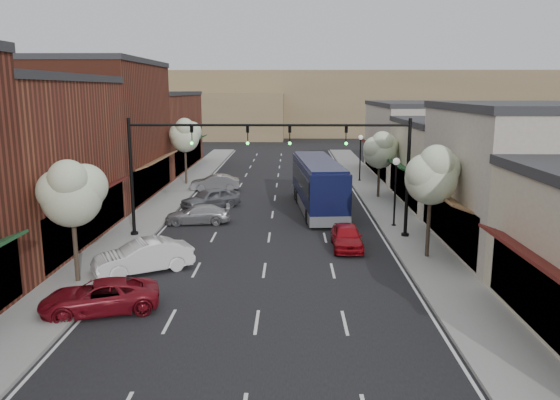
# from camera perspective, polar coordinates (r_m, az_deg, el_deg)

# --- Properties ---
(ground) EXTENTS (160.00, 160.00, 0.00)m
(ground) POSITION_cam_1_polar(r_m,az_deg,el_deg) (24.70, -1.87, -8.86)
(ground) COLOR black
(ground) RESTS_ON ground
(sidewalk_left) EXTENTS (2.80, 73.00, 0.15)m
(sidewalk_left) POSITION_cam_1_polar(r_m,az_deg,el_deg) (43.57, -11.70, -0.04)
(sidewalk_left) COLOR gray
(sidewalk_left) RESTS_ON ground
(sidewalk_right) EXTENTS (2.80, 73.00, 0.15)m
(sidewalk_right) POSITION_cam_1_polar(r_m,az_deg,el_deg) (43.09, 10.64, -0.13)
(sidewalk_right) COLOR gray
(sidewalk_right) RESTS_ON ground
(curb_left) EXTENTS (0.25, 73.00, 0.17)m
(curb_left) POSITION_cam_1_polar(r_m,az_deg,el_deg) (43.28, -9.90, -0.05)
(curb_left) COLOR gray
(curb_left) RESTS_ON ground
(curb_right) EXTENTS (0.25, 73.00, 0.17)m
(curb_right) POSITION_cam_1_polar(r_m,az_deg,el_deg) (42.88, 8.80, -0.12)
(curb_right) COLOR gray
(curb_right) RESTS_ON ground
(bldg_left_midnear) EXTENTS (10.14, 14.10, 9.40)m
(bldg_left_midnear) POSITION_cam_1_polar(r_m,az_deg,el_deg) (33.22, -26.72, 3.46)
(bldg_left_midnear) COLOR brown
(bldg_left_midnear) RESTS_ON ground
(bldg_left_midfar) EXTENTS (10.14, 14.10, 10.90)m
(bldg_left_midfar) POSITION_cam_1_polar(r_m,az_deg,el_deg) (45.94, -18.73, 6.89)
(bldg_left_midfar) COLOR maroon
(bldg_left_midfar) RESTS_ON ground
(bldg_left_far) EXTENTS (10.14, 18.10, 8.40)m
(bldg_left_far) POSITION_cam_1_polar(r_m,az_deg,el_deg) (61.28, -13.62, 7.00)
(bldg_left_far) COLOR brown
(bldg_left_far) RESTS_ON ground
(bldg_right_midnear) EXTENTS (9.14, 12.10, 7.90)m
(bldg_right_midnear) POSITION_cam_1_polar(r_m,az_deg,el_deg) (32.03, 24.03, 2.08)
(bldg_right_midnear) COLOR #BEB2A3
(bldg_right_midnear) RESTS_ON ground
(bldg_right_midfar) EXTENTS (9.14, 12.10, 6.40)m
(bldg_right_midfar) POSITION_cam_1_polar(r_m,az_deg,el_deg) (43.32, 17.85, 3.73)
(bldg_right_midfar) COLOR beige
(bldg_right_midfar) RESTS_ON ground
(bldg_right_far) EXTENTS (9.14, 16.10, 7.40)m
(bldg_right_far) POSITION_cam_1_polar(r_m,az_deg,el_deg) (56.74, 13.88, 6.15)
(bldg_right_far) COLOR #BEB2A3
(bldg_right_far) RESTS_ON ground
(hill_far) EXTENTS (120.00, 30.00, 12.00)m
(hill_far) POSITION_cam_1_polar(r_m,az_deg,el_deg) (113.17, 0.48, 10.14)
(hill_far) COLOR #7A6647
(hill_far) RESTS_ON ground
(hill_near) EXTENTS (50.00, 20.00, 8.00)m
(hill_near) POSITION_cam_1_polar(r_m,az_deg,el_deg) (104.58, -13.58, 8.62)
(hill_near) COLOR #7A6647
(hill_near) RESTS_ON ground
(signal_mast_right) EXTENTS (8.22, 0.46, 7.00)m
(signal_mast_right) POSITION_cam_1_polar(r_m,az_deg,el_deg) (31.68, 9.06, 4.15)
(signal_mast_right) COLOR black
(signal_mast_right) RESTS_ON ground
(signal_mast_left) EXTENTS (8.22, 0.46, 7.00)m
(signal_mast_left) POSITION_cam_1_polar(r_m,az_deg,el_deg) (32.12, -11.27, 4.17)
(signal_mast_left) COLOR black
(signal_mast_left) RESTS_ON ground
(tree_right_near) EXTENTS (2.85, 2.65, 5.95)m
(tree_right_near) POSITION_cam_1_polar(r_m,az_deg,el_deg) (28.29, 15.65, 2.65)
(tree_right_near) COLOR #47382B
(tree_right_near) RESTS_ON ground
(tree_right_far) EXTENTS (2.85, 2.65, 5.43)m
(tree_right_far) POSITION_cam_1_polar(r_m,az_deg,el_deg) (43.90, 10.46, 5.27)
(tree_right_far) COLOR #47382B
(tree_right_far) RESTS_ON ground
(tree_left_near) EXTENTS (2.85, 2.65, 5.69)m
(tree_left_near) POSITION_cam_1_polar(r_m,az_deg,el_deg) (25.33, -20.94, 0.80)
(tree_left_near) COLOR #47382B
(tree_left_near) RESTS_ON ground
(tree_left_far) EXTENTS (2.85, 2.65, 6.13)m
(tree_left_far) POSITION_cam_1_polar(r_m,az_deg,el_deg) (50.14, -9.88, 6.74)
(tree_left_far) COLOR #47382B
(tree_left_far) RESTS_ON ground
(lamp_post_near) EXTENTS (0.44, 0.44, 4.44)m
(lamp_post_near) POSITION_cam_1_polar(r_m,az_deg,el_deg) (34.71, 11.98, 1.97)
(lamp_post_near) COLOR black
(lamp_post_near) RESTS_ON ground
(lamp_post_far) EXTENTS (0.44, 0.44, 4.44)m
(lamp_post_far) POSITION_cam_1_polar(r_m,az_deg,el_deg) (51.85, 8.40, 5.16)
(lamp_post_far) COLOR black
(lamp_post_far) RESTS_ON ground
(coach_bus) EXTENTS (3.61, 12.12, 3.65)m
(coach_bus) POSITION_cam_1_polar(r_m,az_deg,el_deg) (39.33, 3.99, 1.66)
(coach_bus) COLOR #0E1238
(coach_bus) RESTS_ON ground
(red_hatchback) EXTENTS (1.64, 4.00, 1.36)m
(red_hatchback) POSITION_cam_1_polar(r_m,az_deg,el_deg) (30.16, 6.99, -3.80)
(red_hatchback) COLOR maroon
(red_hatchback) RESTS_ON ground
(parked_car_a) EXTENTS (4.96, 3.35, 1.26)m
(parked_car_a) POSITION_cam_1_polar(r_m,az_deg,el_deg) (22.76, -18.32, -9.56)
(parked_car_a) COLOR maroon
(parked_car_a) RESTS_ON ground
(parked_car_b) EXTENTS (4.85, 3.72, 1.53)m
(parked_car_b) POSITION_cam_1_polar(r_m,az_deg,el_deg) (26.94, -14.09, -5.74)
(parked_car_b) COLOR white
(parked_car_b) RESTS_ON ground
(parked_car_c) EXTENTS (4.37, 2.13, 1.22)m
(parked_car_c) POSITION_cam_1_polar(r_m,az_deg,el_deg) (35.89, -8.59, -1.50)
(parked_car_c) COLOR #A2A2A7
(parked_car_c) RESTS_ON ground
(parked_car_d) EXTENTS (4.62, 4.15, 1.52)m
(parked_car_d) POSITION_cam_1_polar(r_m,az_deg,el_deg) (40.29, -7.27, 0.17)
(parked_car_d) COLOR slate
(parked_car_d) RESTS_ON ground
(parked_car_e) EXTENTS (4.36, 2.03, 1.38)m
(parked_car_e) POSITION_cam_1_polar(r_m,az_deg,el_deg) (47.48, -6.83, 1.81)
(parked_car_e) COLOR gray
(parked_car_e) RESTS_ON ground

